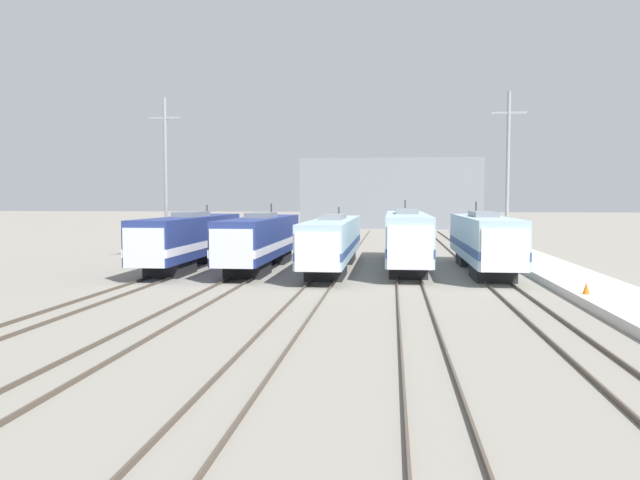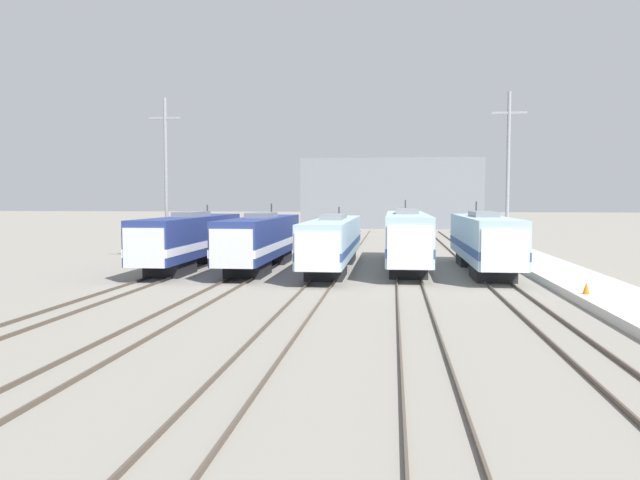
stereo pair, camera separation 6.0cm
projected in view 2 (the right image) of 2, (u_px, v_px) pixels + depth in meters
name	position (u px, v px, depth m)	size (l,w,h in m)	color
ground_plane	(320.00, 286.00, 36.03)	(400.00, 400.00, 0.00)	gray
rail_pair_far_left	(148.00, 282.00, 37.22)	(1.50, 120.00, 0.15)	#4C4238
rail_pair_center_left	(233.00, 283.00, 36.62)	(1.51, 120.00, 0.15)	#4C4238
rail_pair_center	(320.00, 284.00, 36.02)	(1.51, 120.00, 0.15)	#4C4238
rail_pair_center_right	(410.00, 286.00, 35.43)	(1.51, 120.00, 0.15)	#4C4238
rail_pair_far_right	(503.00, 287.00, 34.83)	(1.50, 120.00, 0.15)	#4C4238
locomotive_far_left	(190.00, 239.00, 44.77)	(2.78, 17.77, 4.53)	black
locomotive_center_left	(260.00, 240.00, 44.13)	(2.87, 17.07, 4.64)	black
locomotive_center	(333.00, 241.00, 43.92)	(2.78, 19.91, 4.39)	#232326
locomotive_center_right	(407.00, 238.00, 44.95)	(2.89, 19.93, 4.91)	#232326
locomotive_far_right	(484.00, 241.00, 42.17)	(2.87, 17.08, 4.81)	#232326
catenary_tower_left	(166.00, 177.00, 48.07)	(2.51, 0.26, 12.72)	gray
catenary_tower_right	(508.00, 176.00, 45.10)	(2.51, 0.26, 12.72)	gray
platform	(588.00, 286.00, 34.29)	(4.00, 120.00, 0.43)	beige
traffic_cone	(586.00, 288.00, 30.00)	(0.34, 0.34, 0.58)	orange
depot_building	(391.00, 194.00, 108.28)	(30.04, 12.55, 11.72)	gray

